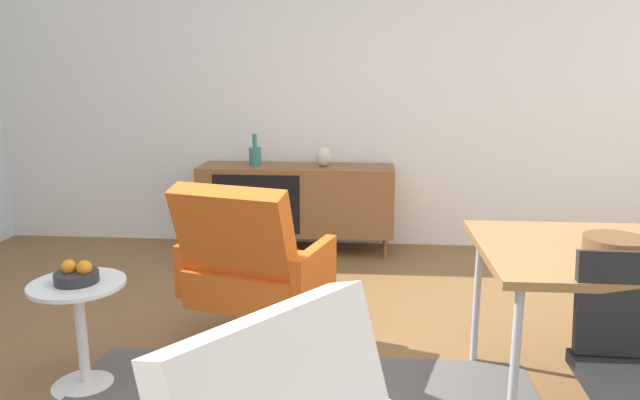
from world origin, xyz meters
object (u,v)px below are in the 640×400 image
at_px(lounge_chair_red, 252,268).
at_px(dining_chair_front_left, 638,370).
at_px(wooden_bowl_on_table, 615,244).
at_px(fruit_bowl, 77,275).
at_px(vase_cobalt, 324,157).
at_px(vase_sculptural_dark, 255,155).
at_px(side_table_round, 81,322).
at_px(sideboard, 296,199).

bearing_deg(lounge_chair_red, dining_chair_front_left, -32.09).
xyz_separation_m(wooden_bowl_on_table, fruit_bowl, (-2.39, 0.03, -0.21)).
bearing_deg(vase_cobalt, vase_sculptural_dark, 180.00).
relative_size(dining_chair_front_left, lounge_chair_red, 0.90).
height_order(vase_sculptural_dark, side_table_round, vase_sculptural_dark).
bearing_deg(lounge_chair_red, side_table_round, -150.87).
bearing_deg(sideboard, side_table_round, -108.58).
height_order(sideboard, vase_cobalt, vase_cobalt).
relative_size(vase_cobalt, side_table_round, 0.31).
relative_size(wooden_bowl_on_table, dining_chair_front_left, 0.30).
bearing_deg(side_table_round, lounge_chair_red, 29.13).
height_order(wooden_bowl_on_table, lounge_chair_red, lounge_chair_red).
relative_size(side_table_round, fruit_bowl, 2.60).
relative_size(vase_sculptural_dark, side_table_round, 0.50).
relative_size(sideboard, fruit_bowl, 8.00).
xyz_separation_m(sideboard, lounge_chair_red, (-0.02, -1.85, 0.03)).
distance_m(vase_sculptural_dark, lounge_chair_red, 1.91).
bearing_deg(sideboard, dining_chair_front_left, -61.52).
distance_m(dining_chair_front_left, fruit_bowl, 2.35).
relative_size(wooden_bowl_on_table, lounge_chair_red, 0.27).
xyz_separation_m(vase_sculptural_dark, lounge_chair_red, (0.32, -1.85, -0.34)).
height_order(vase_cobalt, wooden_bowl_on_table, vase_cobalt).
distance_m(vase_cobalt, lounge_chair_red, 1.89).
distance_m(dining_chair_front_left, lounge_chair_red, 1.82).
relative_size(sideboard, lounge_chair_red, 1.69).
relative_size(sideboard, dining_chair_front_left, 1.87).
xyz_separation_m(vase_sculptural_dark, dining_chair_front_left, (1.87, -2.81, -0.34)).
relative_size(vase_sculptural_dark, fruit_bowl, 1.30).
xyz_separation_m(sideboard, dining_chair_front_left, (1.53, -2.81, 0.03)).
height_order(dining_chair_front_left, side_table_round, dining_chair_front_left).
xyz_separation_m(dining_chair_front_left, fruit_bowl, (-2.28, 0.55, 0.09)).
distance_m(vase_cobalt, dining_chair_front_left, 3.12).
height_order(lounge_chair_red, fruit_bowl, lounge_chair_red).
distance_m(sideboard, vase_sculptural_dark, 0.50).
bearing_deg(lounge_chair_red, vase_sculptural_dark, 99.94).
relative_size(vase_cobalt, wooden_bowl_on_table, 0.62).
xyz_separation_m(dining_chair_front_left, lounge_chair_red, (-1.54, 0.97, -0.00)).
bearing_deg(wooden_bowl_on_table, dining_chair_front_left, -101.03).
bearing_deg(fruit_bowl, vase_cobalt, 66.41).
distance_m(side_table_round, fruit_bowl, 0.23).
bearing_deg(vase_sculptural_dark, sideboard, -0.32).
bearing_deg(wooden_bowl_on_table, lounge_chair_red, 164.99).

